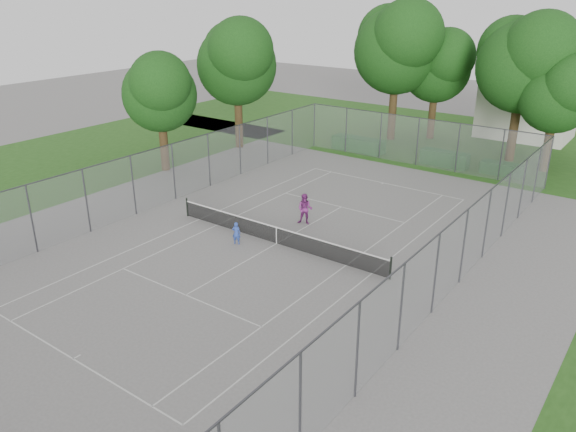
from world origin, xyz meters
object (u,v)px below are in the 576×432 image
Objects in this scene: tennis_net at (276,235)px; house at (530,95)px; woman_player at (305,209)px; girl_player at (236,233)px.

tennis_net is 1.42× the size of house.
house is at bearing 82.31° from tennis_net.
woman_player is at bearing -99.16° from house.
tennis_net is at bearing -167.24° from girl_player.
tennis_net is at bearing -97.69° from house.
woman_player is at bearing 95.90° from tennis_net.
woman_player reaches higher than girl_player.
house is 7.62× the size of girl_player.
girl_player is 4.43m from woman_player.
woman_player is (-4.42, -27.43, -2.78)m from house.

